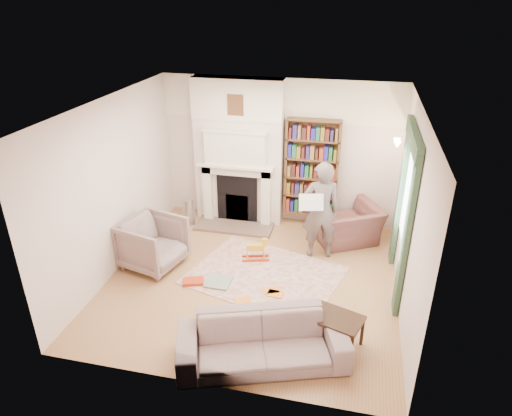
% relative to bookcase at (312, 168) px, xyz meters
% --- Properties ---
extents(floor, '(4.50, 4.50, 0.00)m').
position_rel_bookcase_xyz_m(floor, '(-0.65, -2.12, -1.18)').
color(floor, olive).
rests_on(floor, ground).
extents(ceiling, '(4.50, 4.50, 0.00)m').
position_rel_bookcase_xyz_m(ceiling, '(-0.65, -2.12, 1.62)').
color(ceiling, white).
rests_on(ceiling, wall_back).
extents(wall_back, '(4.50, 0.00, 4.50)m').
position_rel_bookcase_xyz_m(wall_back, '(-0.65, 0.13, 0.22)').
color(wall_back, beige).
rests_on(wall_back, floor).
extents(wall_front, '(4.50, 0.00, 4.50)m').
position_rel_bookcase_xyz_m(wall_front, '(-0.65, -4.37, 0.22)').
color(wall_front, beige).
rests_on(wall_front, floor).
extents(wall_left, '(0.00, 4.50, 4.50)m').
position_rel_bookcase_xyz_m(wall_left, '(-2.90, -2.12, 0.22)').
color(wall_left, beige).
rests_on(wall_left, floor).
extents(wall_right, '(0.00, 4.50, 4.50)m').
position_rel_bookcase_xyz_m(wall_right, '(1.60, -2.12, 0.22)').
color(wall_right, beige).
rests_on(wall_right, floor).
extents(fireplace, '(1.70, 0.58, 2.80)m').
position_rel_bookcase_xyz_m(fireplace, '(-1.40, -0.07, 0.21)').
color(fireplace, beige).
rests_on(fireplace, floor).
extents(bookcase, '(1.00, 0.24, 1.85)m').
position_rel_bookcase_xyz_m(bookcase, '(0.00, 0.00, 0.00)').
color(bookcase, brown).
rests_on(bookcase, floor).
extents(window, '(0.02, 0.90, 1.30)m').
position_rel_bookcase_xyz_m(window, '(1.58, -1.72, 0.27)').
color(window, silver).
rests_on(window, wall_right).
extents(curtain_left, '(0.07, 0.32, 2.40)m').
position_rel_bookcase_xyz_m(curtain_left, '(1.55, -2.42, 0.02)').
color(curtain_left, '#304B32').
rests_on(curtain_left, floor).
extents(curtain_right, '(0.07, 0.32, 2.40)m').
position_rel_bookcase_xyz_m(curtain_right, '(1.55, -1.02, 0.02)').
color(curtain_right, '#304B32').
rests_on(curtain_right, floor).
extents(pelmet, '(0.09, 1.70, 0.24)m').
position_rel_bookcase_xyz_m(pelmet, '(1.54, -1.72, 1.20)').
color(pelmet, '#304B32').
rests_on(pelmet, wall_right).
extents(wall_sconce, '(0.20, 0.24, 0.24)m').
position_rel_bookcase_xyz_m(wall_sconce, '(1.38, -0.62, 0.72)').
color(wall_sconce, gold).
rests_on(wall_sconce, wall_right).
extents(rug, '(2.70, 2.33, 0.01)m').
position_rel_bookcase_xyz_m(rug, '(-0.48, -1.99, -1.17)').
color(rug, beige).
rests_on(rug, floor).
extents(armchair_reading, '(1.40, 1.35, 0.70)m').
position_rel_bookcase_xyz_m(armchair_reading, '(0.75, -0.55, -0.82)').
color(armchair_reading, '#552D2E').
rests_on(armchair_reading, floor).
extents(armchair_left, '(1.12, 1.10, 0.84)m').
position_rel_bookcase_xyz_m(armchair_left, '(-2.36, -2.08, -0.76)').
color(armchair_left, gray).
rests_on(armchair_left, floor).
extents(sofa, '(2.24, 1.45, 0.61)m').
position_rel_bookcase_xyz_m(sofa, '(-0.12, -3.83, -0.87)').
color(sofa, '#A59588').
rests_on(sofa, floor).
extents(man_reading, '(0.71, 0.56, 1.73)m').
position_rel_bookcase_xyz_m(man_reading, '(0.30, -1.15, -0.31)').
color(man_reading, '#584B46').
rests_on(man_reading, floor).
extents(newspaper, '(0.41, 0.21, 0.27)m').
position_rel_bookcase_xyz_m(newspaper, '(0.15, -1.35, -0.08)').
color(newspaper, silver).
rests_on(newspaper, man_reading).
extents(coffee_table, '(0.81, 0.65, 0.45)m').
position_rel_bookcase_xyz_m(coffee_table, '(0.72, -3.34, -0.95)').
color(coffee_table, '#342012').
rests_on(coffee_table, floor).
extents(paraffin_heater, '(0.25, 0.25, 0.55)m').
position_rel_bookcase_xyz_m(paraffin_heater, '(-2.32, -0.55, -0.90)').
color(paraffin_heater, '#9D9FA5').
rests_on(paraffin_heater, floor).
extents(rocking_horse, '(0.50, 0.31, 0.41)m').
position_rel_bookcase_xyz_m(rocking_horse, '(-0.73, -1.55, -0.97)').
color(rocking_horse, gold).
rests_on(rocking_horse, rug).
extents(board_game, '(0.40, 0.40, 0.03)m').
position_rel_bookcase_xyz_m(board_game, '(-1.15, -2.36, -1.15)').
color(board_game, gold).
rests_on(board_game, rug).
extents(game_box_lid, '(0.36, 0.29, 0.05)m').
position_rel_bookcase_xyz_m(game_box_lid, '(-1.54, -2.46, -1.14)').
color(game_box_lid, '#B02E14').
rests_on(game_box_lid, rug).
extents(comic_annuals, '(0.72, 0.62, 0.02)m').
position_rel_bookcase_xyz_m(comic_annuals, '(-0.39, -2.53, -1.16)').
color(comic_annuals, red).
rests_on(comic_annuals, rug).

